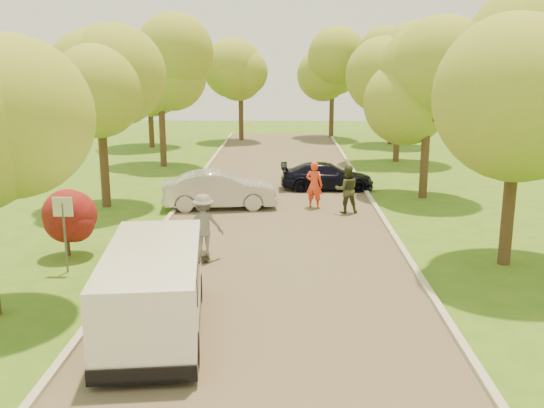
# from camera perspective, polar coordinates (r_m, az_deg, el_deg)

# --- Properties ---
(ground) EXTENTS (100.00, 100.00, 0.00)m
(ground) POSITION_cam_1_polar(r_m,az_deg,el_deg) (13.43, -0.32, -12.32)
(ground) COLOR #346518
(ground) RESTS_ON ground
(road) EXTENTS (8.00, 60.00, 0.01)m
(road) POSITION_cam_1_polar(r_m,az_deg,el_deg) (20.94, 0.27, -2.85)
(road) COLOR #4C4438
(road) RESTS_ON ground
(curb_left) EXTENTS (0.18, 60.00, 0.12)m
(curb_left) POSITION_cam_1_polar(r_m,az_deg,el_deg) (21.37, -10.67, -2.59)
(curb_left) COLOR #B2AD9E
(curb_left) RESTS_ON ground
(curb_right) EXTENTS (0.18, 60.00, 0.12)m
(curb_right) POSITION_cam_1_polar(r_m,az_deg,el_deg) (21.25, 11.27, -2.72)
(curb_right) COLOR #B2AD9E
(curb_right) RESTS_ON ground
(street_sign) EXTENTS (0.55, 0.06, 2.17)m
(street_sign) POSITION_cam_1_polar(r_m,az_deg,el_deg) (17.76, -19.03, -1.30)
(street_sign) COLOR #59595E
(street_sign) RESTS_ON ground
(red_shrub) EXTENTS (1.70, 1.70, 1.95)m
(red_shrub) POSITION_cam_1_polar(r_m,az_deg,el_deg) (19.40, -18.82, -1.52)
(red_shrub) COLOR #382619
(red_shrub) RESTS_ON ground
(tree_l_midb) EXTENTS (4.30, 4.20, 6.62)m
(tree_l_midb) POSITION_cam_1_polar(r_m,az_deg,el_deg) (25.19, -15.50, 9.97)
(tree_l_midb) COLOR #382619
(tree_l_midb) RESTS_ON ground
(tree_l_far) EXTENTS (4.92, 4.80, 7.79)m
(tree_l_far) POSITION_cam_1_polar(r_m,az_deg,el_deg) (34.78, -10.16, 12.44)
(tree_l_far) COLOR #382619
(tree_l_far) RESTS_ON ground
(tree_r_mida) EXTENTS (5.13, 5.00, 7.95)m
(tree_r_mida) POSITION_cam_1_polar(r_m,az_deg,el_deg) (18.38, 23.04, 11.39)
(tree_r_mida) COLOR #382619
(tree_r_mida) RESTS_ON ground
(tree_r_midb) EXTENTS (4.51, 4.40, 7.01)m
(tree_r_midb) POSITION_cam_1_polar(r_m,az_deg,el_deg) (26.88, 14.97, 10.81)
(tree_r_midb) COLOR #382619
(tree_r_midb) RESTS_ON ground
(tree_r_far) EXTENTS (5.33, 5.20, 8.34)m
(tree_r_far) POSITION_cam_1_polar(r_m,az_deg,el_deg) (36.77, 12.35, 12.94)
(tree_r_far) COLOR #382619
(tree_r_far) RESTS_ON ground
(tree_bg_a) EXTENTS (5.12, 5.00, 7.72)m
(tree_bg_a) POSITION_cam_1_polar(r_m,az_deg,el_deg) (43.10, -11.24, 12.29)
(tree_bg_a) COLOR #382619
(tree_bg_a) RESTS_ON ground
(tree_bg_b) EXTENTS (5.12, 5.00, 7.95)m
(tree_bg_b) POSITION_cam_1_polar(r_m,az_deg,el_deg) (44.82, 11.64, 12.59)
(tree_bg_b) COLOR #382619
(tree_bg_b) RESTS_ON ground
(tree_bg_c) EXTENTS (4.92, 4.80, 7.33)m
(tree_bg_c) POSITION_cam_1_polar(r_m,az_deg,el_deg) (46.23, -2.71, 12.20)
(tree_bg_c) COLOR #382619
(tree_bg_c) RESTS_ON ground
(tree_bg_d) EXTENTS (5.12, 5.00, 7.72)m
(tree_bg_d) POSITION_cam_1_polar(r_m,az_deg,el_deg) (48.28, 5.99, 12.53)
(tree_bg_d) COLOR #382619
(tree_bg_d) RESTS_ON ground
(minivan) EXTENTS (2.57, 5.26, 1.89)m
(minivan) POSITION_cam_1_polar(r_m,az_deg,el_deg) (13.52, -11.08, -7.82)
(minivan) COLOR white
(minivan) RESTS_ON ground
(silver_sedan) EXTENTS (4.74, 2.13, 1.51)m
(silver_sedan) POSITION_cam_1_polar(r_m,az_deg,el_deg) (24.62, -4.94, 1.33)
(silver_sedan) COLOR #AFAFB4
(silver_sedan) RESTS_ON ground
(dark_sedan) EXTENTS (4.32, 1.78, 1.25)m
(dark_sedan) POSITION_cam_1_polar(r_m,az_deg,el_deg) (28.31, 5.19, 2.61)
(dark_sedan) COLOR black
(dark_sedan) RESTS_ON ground
(longboard) EXTENTS (0.50, 1.00, 0.11)m
(longboard) POSITION_cam_1_polar(r_m,az_deg,el_deg) (18.41, -6.41, -4.88)
(longboard) COLOR black
(longboard) RESTS_ON ground
(skateboarder) EXTENTS (1.35, 0.98, 1.88)m
(skateboarder) POSITION_cam_1_polar(r_m,az_deg,el_deg) (18.13, -6.49, -1.99)
(skateboarder) COLOR slate
(skateboarder) RESTS_ON longboard
(person_striped) EXTENTS (0.81, 0.68, 1.91)m
(person_striped) POSITION_cam_1_polar(r_m,az_deg,el_deg) (24.59, 4.00, 1.81)
(person_striped) COLOR red
(person_striped) RESTS_ON ground
(person_olive) EXTENTS (0.99, 0.80, 1.89)m
(person_olive) POSITION_cam_1_polar(r_m,az_deg,el_deg) (23.85, 7.04, 1.36)
(person_olive) COLOR #333822
(person_olive) RESTS_ON ground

